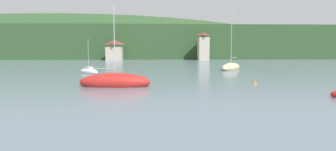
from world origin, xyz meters
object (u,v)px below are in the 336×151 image
Objects in this scene: shore_building_west at (114,50)px; sailboat_far_3 at (231,67)px; mooring_buoy_far at (255,83)px; shore_building_westcentral at (203,47)px; sailboat_far_4 at (89,72)px; sailboat_mid_1 at (115,82)px.

sailboat_far_3 is at bearing -60.56° from shore_building_west.
mooring_buoy_far is at bearing 24.99° from sailboat_far_3.
shore_building_westcentral reaches higher than sailboat_far_4.
shore_building_westcentral is 1.76× the size of sailboat_far_4.
shore_building_west is 1.31× the size of sailboat_far_4.
shore_building_westcentral reaches higher than shore_building_west.
sailboat_mid_1 is 29.96m from sailboat_far_3.
sailboat_mid_1 is 15.29m from mooring_buoy_far.
sailboat_far_3 is at bearing -115.86° from sailboat_far_4.
sailboat_mid_1 is at bearing -81.84° from shore_building_west.
shore_building_west is at bearing 179.45° from shore_building_westcentral.
sailboat_mid_1 reaches higher than mooring_buoy_far.
sailboat_far_4 is (4.39, -59.00, -3.37)m from shore_building_west.
sailboat_mid_1 reaches higher than sailboat_far_4.
shore_building_west is at bearing 109.50° from mooring_buoy_far.
shore_building_westcentral is 78.08m from sailboat_mid_1.
shore_building_westcentral is 1.17× the size of sailboat_mid_1.
shore_building_west is 59.18m from sailboat_far_3.
sailboat_mid_1 is at bearing -4.48° from sailboat_far_3.
shore_building_west is 17.26× the size of mooring_buoy_far.
sailboat_far_3 is 2.18× the size of sailboat_far_4.
mooring_buoy_far is at bearing -95.04° from shore_building_westcentral.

